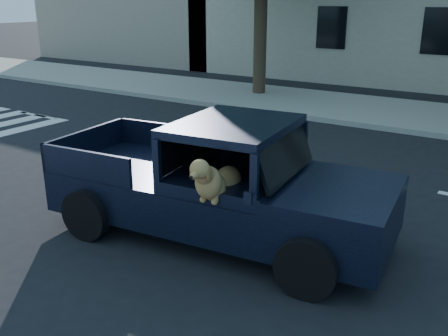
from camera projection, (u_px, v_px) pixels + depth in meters
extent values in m
plane|color=black|center=(181.00, 218.00, 7.92)|extent=(120.00, 120.00, 0.00)
cube|color=gray|center=(367.00, 110.00, 15.18)|extent=(60.00, 4.00, 0.15)
cylinder|color=#332619|center=(260.00, 32.00, 16.88)|extent=(0.44, 0.44, 4.40)
cube|color=black|center=(219.00, 198.00, 7.17)|extent=(5.03, 2.38, 0.62)
cube|color=black|center=(340.00, 193.00, 6.30)|extent=(1.60, 2.01, 0.15)
cube|color=black|center=(234.00, 126.00, 6.71)|extent=(1.63, 1.94, 0.11)
cube|color=black|center=(286.00, 156.00, 6.49)|extent=(0.41, 1.62, 0.53)
cube|color=black|center=(232.00, 202.00, 6.57)|extent=(0.57, 0.57, 0.35)
cube|color=black|center=(248.00, 198.00, 5.56)|extent=(0.10, 0.06, 0.15)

